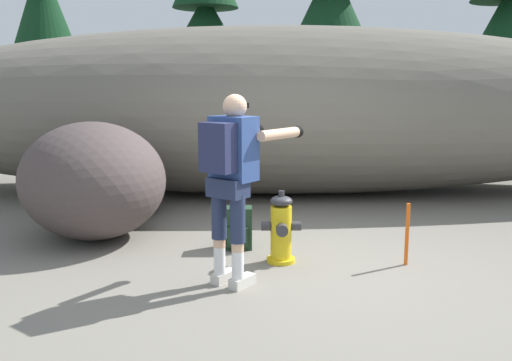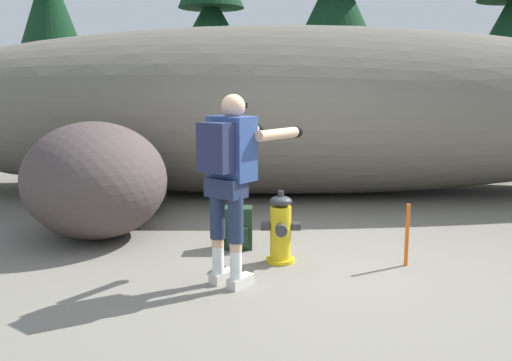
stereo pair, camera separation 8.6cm
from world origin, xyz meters
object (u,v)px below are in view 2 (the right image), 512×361
boulder_mid (126,192)px  survey_stake (407,235)px  spare_backpack (238,228)px  fire_hydrant (281,230)px  boulder_large (95,180)px  utility_worker (232,166)px

boulder_mid → survey_stake: bearing=-33.0°
spare_backpack → fire_hydrant: bearing=43.3°
fire_hydrant → boulder_mid: fire_hydrant is taller
spare_backpack → boulder_large: (-1.62, 0.45, 0.43)m
spare_backpack → boulder_mid: bearing=-134.3°
utility_worker → survey_stake: (1.63, 0.48, -0.73)m
utility_worker → boulder_mid: 3.06m
utility_worker → boulder_large: size_ratio=0.86×
spare_backpack → boulder_large: 1.74m
utility_worker → boulder_large: (-1.62, 1.48, -0.38)m
fire_hydrant → spare_backpack: fire_hydrant is taller
boulder_mid → survey_stake: 3.78m
utility_worker → boulder_large: 2.23m
survey_stake → boulder_mid: bearing=147.0°
boulder_large → survey_stake: 3.41m
fire_hydrant → boulder_large: size_ratio=0.37×
spare_backpack → utility_worker: bearing=-0.3°
fire_hydrant → survey_stake: fire_hydrant is taller
boulder_large → boulder_mid: 1.12m
utility_worker → boulder_mid: bearing=68.3°
fire_hydrant → boulder_mid: size_ratio=0.65×
spare_backpack → boulder_mid: size_ratio=0.43×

